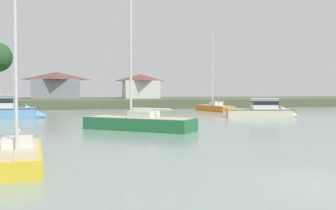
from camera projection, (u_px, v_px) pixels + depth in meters
The scene contains 10 objects.
ground_plane at pixel (316, 184), 12.96m from camera, with size 400.00×400.00×0.00m, color gray.
far_shore_bank at pixel (116, 102), 87.35m from camera, with size 170.38×40.58×1.60m, color #4C563D.
cruiser_cream at pixel (266, 113), 46.81m from camera, with size 9.26×4.63×4.07m.
sailboat_orange at pixel (215, 109), 61.18m from camera, with size 4.07×8.78×13.16m.
sailboat_yellow at pixel (18, 160), 16.33m from camera, with size 2.75×7.08×9.31m.
sailboat_green at pixel (139, 126), 31.18m from camera, with size 9.04×8.09×14.95m.
cruiser_skyblue at pixel (7, 113), 44.05m from camera, with size 9.75×3.26×5.16m.
mooring_buoy_white at pixel (155, 117), 45.96m from camera, with size 0.40×0.40×0.45m.
cottage_eastern at pixel (141, 86), 87.16m from camera, with size 8.42×8.30×5.54m.
cottage_near_water at pixel (57, 85), 88.08m from camera, with size 11.36×9.43×6.13m.
Camera 1 is at (-7.84, -11.38, 3.19)m, focal length 40.35 mm.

